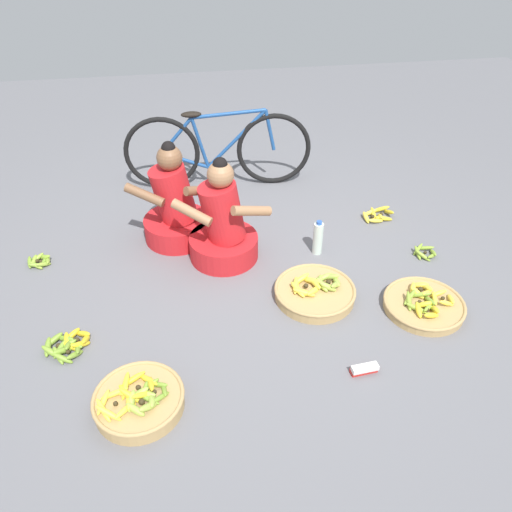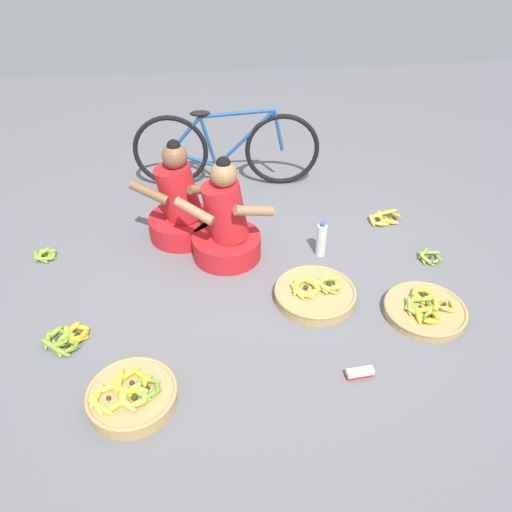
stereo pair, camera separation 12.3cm
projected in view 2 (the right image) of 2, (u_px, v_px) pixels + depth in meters
name	position (u px, v px, depth m)	size (l,w,h in m)	color
ground_plane	(253.00, 278.00, 3.67)	(10.00, 10.00, 0.00)	slate
vendor_woman_front	(226.00, 227.00, 3.73)	(0.72, 0.52, 0.83)	red
vendor_woman_behind	(180.00, 207.00, 3.95)	(0.73, 0.52, 0.83)	red
bicycle_leaning	(226.00, 149.00, 4.59)	(1.70, 0.18, 0.73)	black
banana_basket_near_bicycle	(132.00, 395.00, 2.76)	(0.50, 0.50, 0.17)	tan
banana_basket_back_center	(315.00, 293.00, 3.46)	(0.56, 0.56, 0.15)	tan
banana_basket_front_center	(425.00, 310.00, 3.34)	(0.54, 0.54, 0.13)	tan
loose_bananas_front_left	(66.00, 339.00, 3.14)	(0.31, 0.29, 0.10)	gold
loose_bananas_mid_right	(430.00, 257.00, 3.83)	(0.20, 0.20, 0.08)	#8CAD38
loose_bananas_back_left	(384.00, 218.00, 4.26)	(0.27, 0.22, 0.09)	yellow
loose_bananas_mid_left	(45.00, 255.00, 3.85)	(0.19, 0.18, 0.08)	#8CAD38
water_bottle	(321.00, 240.00, 3.82)	(0.08, 0.08, 0.29)	silver
packet_carton_stack	(360.00, 373.00, 2.92)	(0.16, 0.07, 0.06)	red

